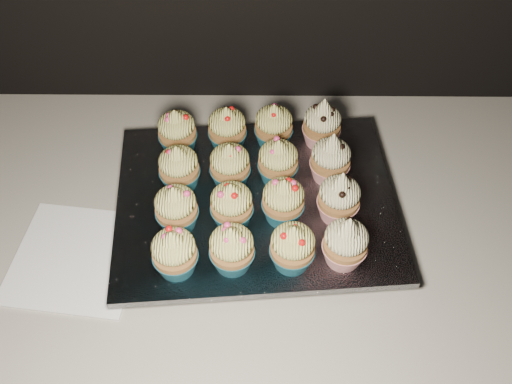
{
  "coord_description": "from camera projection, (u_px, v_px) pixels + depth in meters",
  "views": [
    {
      "loc": [
        -0.23,
        1.17,
        1.62
      ],
      "look_at": [
        -0.23,
        1.72,
        0.95
      ],
      "focal_mm": 40.0,
      "sensor_mm": 36.0,
      "label": 1
    }
  ],
  "objects": [
    {
      "name": "cupcake_13",
      "position": [
        227.0,
        129.0,
        0.92
      ],
      "size": [
        0.06,
        0.06,
        0.08
      ],
      "color": "#185E75",
      "rests_on": "foil_lining"
    },
    {
      "name": "cupcake_15",
      "position": [
        322.0,
        124.0,
        0.93
      ],
      "size": [
        0.06,
        0.06,
        0.1
      ],
      "color": "#AA1722",
      "rests_on": "foil_lining"
    },
    {
      "name": "cupcake_9",
      "position": [
        230.0,
        166.0,
        0.87
      ],
      "size": [
        0.06,
        0.06,
        0.08
      ],
      "color": "#185E75",
      "rests_on": "foil_lining"
    },
    {
      "name": "cupcake_11",
      "position": [
        331.0,
        159.0,
        0.88
      ],
      "size": [
        0.06,
        0.06,
        0.1
      ],
      "color": "#AA1722",
      "rests_on": "foil_lining"
    },
    {
      "name": "cupcake_6",
      "position": [
        283.0,
        201.0,
        0.83
      ],
      "size": [
        0.06,
        0.06,
        0.08
      ],
      "color": "#185E75",
      "rests_on": "foil_lining"
    },
    {
      "name": "cupcake_0",
      "position": [
        175.0,
        253.0,
        0.77
      ],
      "size": [
        0.06,
        0.06,
        0.08
      ],
      "color": "#185E75",
      "rests_on": "foil_lining"
    },
    {
      "name": "cupcake_8",
      "position": [
        179.0,
        168.0,
        0.87
      ],
      "size": [
        0.06,
        0.06,
        0.08
      ],
      "color": "#185E75",
      "rests_on": "foil_lining"
    },
    {
      "name": "cupcake_12",
      "position": [
        177.0,
        132.0,
        0.92
      ],
      "size": [
        0.06,
        0.06,
        0.08
      ],
      "color": "#185E75",
      "rests_on": "foil_lining"
    },
    {
      "name": "cupcake_10",
      "position": [
        278.0,
        162.0,
        0.88
      ],
      "size": [
        0.06,
        0.06,
        0.08
      ],
      "color": "#185E75",
      "rests_on": "foil_lining"
    },
    {
      "name": "foil_lining",
      "position": [
        256.0,
        201.0,
        0.88
      ],
      "size": [
        0.45,
        0.37,
        0.01
      ],
      "primitive_type": "cube",
      "rotation": [
        0.0,
        0.0,
        0.08
      ],
      "color": "silver",
      "rests_on": "baking_tray"
    },
    {
      "name": "cupcake_2",
      "position": [
        293.0,
        247.0,
        0.78
      ],
      "size": [
        0.06,
        0.06,
        0.08
      ],
      "color": "#185E75",
      "rests_on": "foil_lining"
    },
    {
      "name": "cupcake_1",
      "position": [
        232.0,
        248.0,
        0.77
      ],
      "size": [
        0.06,
        0.06,
        0.08
      ],
      "color": "#185E75",
      "rests_on": "foil_lining"
    },
    {
      "name": "cupcake_4",
      "position": [
        176.0,
        208.0,
        0.82
      ],
      "size": [
        0.06,
        0.06,
        0.08
      ],
      "color": "#185E75",
      "rests_on": "foil_lining"
    },
    {
      "name": "cupcake_3",
      "position": [
        346.0,
        242.0,
        0.78
      ],
      "size": [
        0.06,
        0.06,
        0.1
      ],
      "color": "#AA1722",
      "rests_on": "foil_lining"
    },
    {
      "name": "napkin",
      "position": [
        77.0,
        258.0,
        0.85
      ],
      "size": [
        0.2,
        0.2,
        0.0
      ],
      "primitive_type": "cube",
      "rotation": [
        0.0,
        0.0,
        -0.12
      ],
      "color": "white",
      "rests_on": "worktop"
    },
    {
      "name": "cupcake_14",
      "position": [
        274.0,
        126.0,
        0.93
      ],
      "size": [
        0.06,
        0.06,
        0.08
      ],
      "color": "#185E75",
      "rests_on": "foil_lining"
    },
    {
      "name": "baking_tray",
      "position": [
        256.0,
        208.0,
        0.9
      ],
      "size": [
        0.42,
        0.33,
        0.02
      ],
      "primitive_type": "cube",
      "rotation": [
        0.0,
        0.0,
        0.08
      ],
      "color": "black",
      "rests_on": "worktop"
    },
    {
      "name": "worktop",
      "position": [
        403.0,
        231.0,
        0.91
      ],
      "size": [
        2.44,
        0.64,
        0.04
      ],
      "primitive_type": "cube",
      "color": "beige",
      "rests_on": "cabinet"
    },
    {
      "name": "cupcake_5",
      "position": [
        232.0,
        205.0,
        0.82
      ],
      "size": [
        0.06,
        0.06,
        0.08
      ],
      "color": "#185E75",
      "rests_on": "foil_lining"
    },
    {
      "name": "cabinet",
      "position": [
        362.0,
        350.0,
        1.25
      ],
      "size": [
        2.4,
        0.6,
        0.86
      ],
      "primitive_type": "cube",
      "color": "black",
      "rests_on": "ground"
    },
    {
      "name": "cupcake_7",
      "position": [
        339.0,
        198.0,
        0.83
      ],
      "size": [
        0.06,
        0.06,
        0.1
      ],
      "color": "#AA1722",
      "rests_on": "foil_lining"
    }
  ]
}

